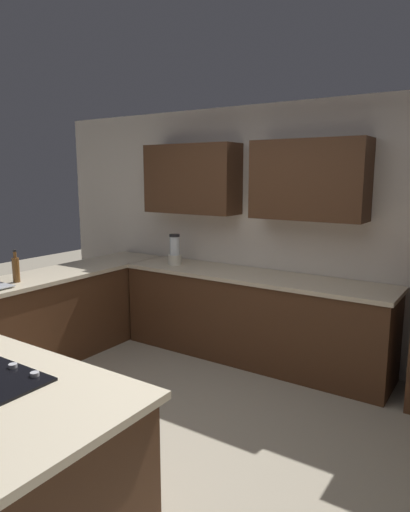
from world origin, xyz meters
TOP-DOWN VIEW (x-y plane):
  - ground_plane at (0.00, 0.00)m, footprint 14.00×14.00m
  - wall_back at (0.07, -2.04)m, footprint 6.00×0.44m
  - lower_cabinets_back at (0.10, -1.72)m, footprint 2.80×0.60m
  - countertop_back at (0.10, -1.72)m, footprint 2.84×0.64m
  - lower_cabinets_side at (1.82, -0.55)m, footprint 0.60×2.90m
  - countertop_side at (1.82, -0.55)m, footprint 0.64×2.94m
  - blender at (1.05, -1.68)m, footprint 0.15×0.15m
  - dish_soap_bottle at (1.77, -0.20)m, footprint 0.07×0.07m

SIDE VIEW (x-z plane):
  - ground_plane at x=0.00m, z-range 0.00..0.00m
  - lower_cabinets_back at x=0.10m, z-range 0.00..0.86m
  - lower_cabinets_side at x=1.82m, z-range 0.00..0.86m
  - countertop_back at x=0.10m, z-range 0.86..0.90m
  - countertop_side at x=1.82m, z-range 0.86..0.90m
  - dish_soap_bottle at x=1.77m, z-range 0.87..1.18m
  - blender at x=1.05m, z-range 0.88..1.22m
  - wall_back at x=0.07m, z-range 0.14..2.74m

